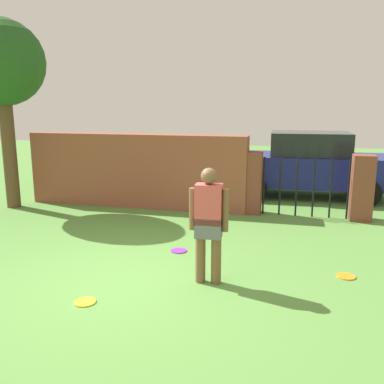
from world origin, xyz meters
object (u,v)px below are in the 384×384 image
object	(u,v)px
frisbee_orange	(346,276)
frisbee_purple	(179,251)
tree	(2,65)
car	(309,165)
frisbee_yellow	(85,302)
person	(209,221)

from	to	relation	value
frisbee_orange	frisbee_purple	xyz separation A→B (m)	(-2.64, 0.45, 0.00)
tree	car	size ratio (longest dim) A/B	1.02
frisbee_orange	frisbee_purple	size ratio (longest dim) A/B	1.00
frisbee_yellow	frisbee_purple	size ratio (longest dim) A/B	1.00
person	frisbee_orange	xyz separation A→B (m)	(1.89, 0.66, -0.89)
tree	frisbee_purple	distance (m)	6.11
frisbee_purple	person	bearing A→B (deg)	-56.24
frisbee_yellow	frisbee_purple	bearing A→B (deg)	73.16
car	frisbee_yellow	distance (m)	7.68
person	frisbee_yellow	xyz separation A→B (m)	(-1.38, -0.98, -0.89)
frisbee_orange	frisbee_purple	world-z (taller)	same
car	frisbee_yellow	world-z (taller)	car
frisbee_yellow	frisbee_orange	xyz separation A→B (m)	(3.27, 1.64, 0.00)
car	frisbee_orange	xyz separation A→B (m)	(0.45, -5.45, -0.85)
tree	frisbee_orange	distance (m)	8.44
person	frisbee_purple	xyz separation A→B (m)	(-0.74, 1.11, -0.89)
tree	frisbee_purple	size ratio (longest dim) A/B	16.10
tree	person	xyz separation A→B (m)	(5.47, -3.16, -2.40)
tree	frisbee_purple	bearing A→B (deg)	-23.38
tree	frisbee_yellow	distance (m)	6.69
tree	person	world-z (taller)	tree
person	tree	bearing A→B (deg)	147.18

